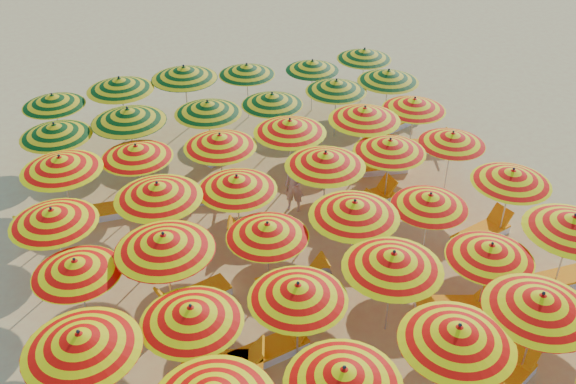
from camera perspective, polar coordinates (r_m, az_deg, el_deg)
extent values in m
plane|color=#DBBB61|center=(16.66, 0.59, -5.47)|extent=(120.00, 120.00, 0.00)
cone|color=orange|center=(11.33, 4.97, -16.00)|extent=(2.66, 2.66, 0.40)
sphere|color=black|center=(11.15, 5.03, -15.25)|extent=(0.07, 0.07, 0.07)
cylinder|color=silver|center=(12.89, 14.26, -15.03)|extent=(0.04, 0.04, 2.17)
cone|color=orange|center=(12.21, 14.89, -12.13)|extent=(2.76, 2.76, 0.41)
sphere|color=black|center=(12.04, 15.05, -11.34)|extent=(0.07, 0.07, 0.07)
cylinder|color=silver|center=(13.90, 20.74, -11.99)|extent=(0.04, 0.04, 2.18)
cone|color=orange|center=(13.27, 21.56, -9.13)|extent=(2.52, 2.52, 0.42)
sphere|color=black|center=(13.12, 21.78, -8.36)|extent=(0.07, 0.07, 0.07)
cylinder|color=silver|center=(12.95, -17.23, -15.36)|extent=(0.04, 0.04, 2.17)
cone|color=orange|center=(12.28, -17.97, -12.48)|extent=(2.47, 2.47, 0.41)
sphere|color=black|center=(12.11, -18.17, -11.71)|extent=(0.07, 0.07, 0.07)
cylinder|color=silver|center=(13.13, -8.27, -13.38)|extent=(0.04, 0.04, 2.02)
cone|color=orange|center=(12.51, -8.60, -10.67)|extent=(2.22, 2.22, 0.38)
sphere|color=black|center=(12.36, -8.69, -9.94)|extent=(0.07, 0.07, 0.07)
cylinder|color=silver|center=(13.42, 0.85, -11.57)|extent=(0.04, 0.04, 2.03)
cone|color=orange|center=(12.81, 0.89, -8.83)|extent=(2.31, 2.31, 0.39)
sphere|color=black|center=(12.66, 0.89, -8.09)|extent=(0.07, 0.07, 0.07)
cylinder|color=silver|center=(14.13, 8.99, -8.90)|extent=(0.04, 0.04, 2.15)
cone|color=orange|center=(13.52, 9.34, -6.01)|extent=(2.62, 2.62, 0.41)
sphere|color=black|center=(13.37, 9.43, -5.24)|extent=(0.07, 0.07, 0.07)
cylinder|color=silver|center=(15.09, 17.04, -7.50)|extent=(0.04, 0.04, 1.93)
cone|color=orange|center=(14.56, 17.58, -5.03)|extent=(2.56, 2.56, 0.37)
sphere|color=black|center=(14.44, 17.72, -4.37)|extent=(0.06, 0.06, 0.06)
cylinder|color=silver|center=(16.21, 23.25, -5.22)|extent=(0.04, 0.04, 2.16)
cone|color=orange|center=(15.67, 24.01, -2.56)|extent=(2.32, 2.32, 0.41)
sphere|color=black|center=(15.55, 24.21, -1.86)|extent=(0.07, 0.07, 0.07)
cylinder|color=silver|center=(14.77, -17.77, -8.78)|extent=(0.04, 0.04, 1.91)
cone|color=orange|center=(14.24, -18.34, -6.32)|extent=(2.09, 2.09, 0.36)
sphere|color=black|center=(14.11, -18.49, -5.67)|extent=(0.06, 0.06, 0.06)
cylinder|color=silver|center=(14.58, -10.56, -7.33)|extent=(0.04, 0.04, 2.20)
cone|color=orange|center=(13.98, -10.96, -4.40)|extent=(2.90, 2.90, 0.42)
sphere|color=black|center=(13.83, -11.07, -3.62)|extent=(0.07, 0.07, 0.07)
cylinder|color=silver|center=(15.03, -1.79, -5.89)|extent=(0.04, 0.04, 1.91)
cone|color=orange|center=(14.51, -1.84, -3.38)|extent=(2.47, 2.47, 0.36)
sphere|color=black|center=(14.38, -1.86, -2.72)|extent=(0.06, 0.06, 0.06)
cylinder|color=silver|center=(15.44, 5.74, -4.27)|extent=(0.04, 0.04, 2.14)
cone|color=orange|center=(14.89, 5.94, -1.48)|extent=(2.81, 2.81, 0.41)
sphere|color=black|center=(14.75, 5.99, -0.74)|extent=(0.07, 0.07, 0.07)
cylinder|color=silver|center=(16.33, 12.16, -3.10)|extent=(0.04, 0.04, 1.89)
cone|color=orange|center=(15.86, 12.51, -0.73)|extent=(2.43, 2.43, 0.36)
sphere|color=black|center=(15.74, 12.61, -0.11)|extent=(0.06, 0.06, 0.06)
cylinder|color=silver|center=(17.57, 18.77, -1.08)|extent=(0.04, 0.04, 2.03)
cone|color=orange|center=(17.11, 19.30, 1.33)|extent=(2.55, 2.55, 0.39)
sphere|color=black|center=(17.00, 19.44, 1.96)|extent=(0.07, 0.07, 0.07)
cylinder|color=silver|center=(16.20, -19.59, -4.55)|extent=(0.04, 0.04, 2.04)
cone|color=orange|center=(15.69, -20.20, -2.02)|extent=(2.15, 2.15, 0.39)
sphere|color=black|center=(15.57, -20.36, -1.35)|extent=(0.07, 0.07, 0.07)
cylinder|color=silver|center=(16.23, -11.14, -2.62)|extent=(0.04, 0.04, 2.16)
cone|color=orange|center=(15.70, -11.51, 0.11)|extent=(2.71, 2.71, 0.41)
sphere|color=black|center=(15.57, -11.60, 0.83)|extent=(0.07, 0.07, 0.07)
cylinder|color=silver|center=(16.45, -4.43, -1.73)|extent=(0.04, 0.04, 2.02)
cone|color=orange|center=(15.95, -4.57, 0.82)|extent=(2.53, 2.53, 0.39)
sphere|color=black|center=(15.83, -4.60, 1.49)|extent=(0.07, 0.07, 0.07)
cylinder|color=silver|center=(17.18, 3.24, 0.28)|extent=(0.04, 0.04, 2.13)
cone|color=orange|center=(16.68, 3.34, 2.92)|extent=(2.35, 2.35, 0.41)
sphere|color=black|center=(16.56, 3.37, 3.61)|extent=(0.07, 0.07, 0.07)
cylinder|color=silver|center=(18.15, 8.80, 1.70)|extent=(0.04, 0.04, 2.01)
cone|color=orange|center=(17.70, 9.05, 4.08)|extent=(2.52, 2.52, 0.38)
sphere|color=black|center=(17.60, 9.11, 4.70)|extent=(0.07, 0.07, 0.07)
cylinder|color=silver|center=(19.06, 14.07, 2.50)|extent=(0.04, 0.04, 1.90)
cone|color=orange|center=(18.65, 14.41, 4.65)|extent=(2.41, 2.41, 0.36)
sphere|color=black|center=(18.56, 14.50, 5.21)|extent=(0.06, 0.06, 0.06)
cylinder|color=silver|center=(18.00, -19.03, -0.06)|extent=(0.04, 0.04, 2.11)
cone|color=orange|center=(17.53, -19.57, 2.42)|extent=(2.44, 2.44, 0.40)
sphere|color=black|center=(17.42, -19.72, 3.07)|extent=(0.07, 0.07, 0.07)
cylinder|color=silver|center=(18.23, -12.99, 1.24)|extent=(0.04, 0.04, 1.96)
cone|color=orange|center=(17.80, -13.34, 3.54)|extent=(2.46, 2.46, 0.37)
sphere|color=black|center=(17.69, -13.43, 4.14)|extent=(0.07, 0.07, 0.07)
cylinder|color=silver|center=(18.24, -5.92, 2.16)|extent=(0.04, 0.04, 2.03)
cone|color=orange|center=(17.79, -6.08, 4.57)|extent=(2.11, 2.11, 0.39)
sphere|color=black|center=(17.69, -6.12, 5.19)|extent=(0.07, 0.07, 0.07)
cylinder|color=silver|center=(18.74, 0.16, 3.42)|extent=(0.04, 0.04, 2.10)
cone|color=orange|center=(18.29, 0.17, 5.87)|extent=(2.65, 2.65, 0.40)
sphere|color=black|center=(18.18, 0.17, 6.51)|extent=(0.07, 0.07, 0.07)
cylinder|color=silver|center=(19.48, 6.65, 4.51)|extent=(0.04, 0.04, 2.13)
cone|color=orange|center=(19.05, 6.83, 6.93)|extent=(2.82, 2.82, 0.41)
sphere|color=black|center=(18.94, 6.88, 7.56)|extent=(0.07, 0.07, 0.07)
cylinder|color=silver|center=(20.58, 10.91, 5.56)|extent=(0.04, 0.04, 1.97)
cone|color=orange|center=(20.20, 11.17, 7.69)|extent=(2.52, 2.52, 0.38)
sphere|color=black|center=(20.10, 11.23, 8.24)|extent=(0.07, 0.07, 0.07)
cylinder|color=silver|center=(19.79, -19.52, 2.97)|extent=(0.04, 0.04, 2.03)
cone|color=#696704|center=(19.38, -20.01, 5.19)|extent=(2.33, 2.33, 0.39)
sphere|color=black|center=(19.28, -20.14, 5.77)|extent=(0.07, 0.07, 0.07)
cylinder|color=silver|center=(19.71, -13.65, 4.20)|extent=(0.04, 0.04, 2.19)
cone|color=#696704|center=(19.27, -14.03, 6.64)|extent=(2.30, 2.30, 0.42)
sphere|color=black|center=(19.16, -14.13, 7.28)|extent=(0.07, 0.07, 0.07)
cylinder|color=silver|center=(20.01, -6.97, 5.20)|extent=(0.04, 0.04, 2.05)
cone|color=#696704|center=(19.60, -7.15, 7.47)|extent=(2.72, 2.72, 0.39)
sphere|color=black|center=(19.50, -7.20, 8.06)|extent=(0.07, 0.07, 0.07)
cylinder|color=silver|center=(20.56, -1.38, 6.14)|extent=(0.04, 0.04, 1.95)
cone|color=#696704|center=(20.18, -1.42, 8.26)|extent=(2.53, 2.53, 0.37)
sphere|color=black|center=(20.09, -1.43, 8.81)|extent=(0.07, 0.07, 0.07)
cylinder|color=silver|center=(21.38, 4.22, 7.29)|extent=(0.04, 0.04, 2.01)
cone|color=#696704|center=(21.00, 4.31, 9.41)|extent=(2.45, 2.45, 0.38)
sphere|color=black|center=(20.91, 4.34, 9.95)|extent=(0.07, 0.07, 0.07)
cylinder|color=silver|center=(22.16, 8.72, 8.07)|extent=(0.04, 0.04, 2.05)
cone|color=#696704|center=(21.79, 8.92, 10.17)|extent=(2.20, 2.20, 0.39)
sphere|color=black|center=(21.70, 8.97, 10.71)|extent=(0.07, 0.07, 0.07)
cylinder|color=silver|center=(21.78, -19.74, 5.70)|extent=(0.04, 0.04, 1.94)
cone|color=#696704|center=(21.42, -20.17, 7.67)|extent=(2.10, 2.10, 0.37)
sphere|color=black|center=(21.33, -20.28, 8.18)|extent=(0.06, 0.06, 0.06)
cylinder|color=silver|center=(21.83, -14.38, 7.07)|extent=(0.04, 0.04, 2.15)
cone|color=#696704|center=(21.44, -14.74, 9.28)|extent=(2.20, 2.20, 0.41)
sphere|color=black|center=(21.34, -14.83, 9.85)|extent=(0.07, 0.07, 0.07)
cylinder|color=silver|center=(22.12, -9.00, 8.19)|extent=(0.04, 0.04, 2.20)
cone|color=#696704|center=(21.72, -9.23, 10.45)|extent=(2.91, 2.91, 0.42)
sphere|color=black|center=(21.63, -9.28, 11.03)|extent=(0.07, 0.07, 0.07)
cylinder|color=silver|center=(22.66, -3.61, 8.86)|extent=(0.04, 0.04, 1.95)
cone|color=#696704|center=(22.32, -3.69, 10.82)|extent=(2.46, 2.46, 0.37)
sphere|color=black|center=(22.23, -3.71, 11.32)|extent=(0.06, 0.06, 0.06)
cylinder|color=silver|center=(23.12, 2.14, 9.34)|extent=(0.04, 0.04, 1.87)
cone|color=#696704|center=(22.79, 2.18, 11.19)|extent=(2.44, 2.44, 0.36)
sphere|color=black|center=(22.71, 2.19, 11.67)|extent=(0.06, 0.06, 0.06)
cylinder|color=silver|center=(23.97, 6.67, 10.20)|extent=(0.04, 0.04, 1.97)
cone|color=#696704|center=(23.64, 6.80, 12.09)|extent=(2.46, 2.46, 0.38)
sphere|color=black|center=(23.56, 6.84, 12.58)|extent=(0.07, 0.07, 0.07)
cube|color=white|center=(14.24, 18.54, -15.90)|extent=(1.79, 1.21, 0.20)
cube|color=#FF960B|center=(14.15, 18.64, -15.56)|extent=(1.79, 1.21, 0.06)
cube|color=#FF960B|center=(14.45, 20.24, -13.37)|extent=(0.57, 0.68, 0.48)
cube|color=white|center=(13.95, -5.80, -15.06)|extent=(1.80, 1.11, 0.20)
cube|color=#FF960B|center=(13.85, -5.83, -14.71)|extent=(1.80, 1.11, 0.06)
cube|color=#FF960B|center=(13.64, -2.87, -14.13)|extent=(0.53, 0.67, 0.48)
cube|color=white|center=(14.12, -1.70, -14.03)|extent=(1.77, 0.86, 0.20)
cube|color=#FF960B|center=(14.03, -1.70, -13.68)|extent=(1.77, 0.86, 0.06)
cube|color=#FF960B|center=(14.10, 0.84, -12.03)|extent=(0.46, 0.63, 0.48)
cube|color=white|center=(15.49, 14.42, -10.00)|extent=(1.80, 1.12, 0.20)
cube|color=#FF960B|center=(15.41, 14.49, -9.66)|extent=(1.80, 1.12, 0.06)
cube|color=#FF960B|center=(15.45, 17.15, -8.93)|extent=(0.54, 0.67, 0.48)
cube|color=white|center=(17.19, 23.66, -7.07)|extent=(1.72, 0.65, 0.20)
cube|color=#FF960B|center=(17.11, 23.76, -6.74)|extent=(1.72, 0.65, 0.06)
cube|color=white|center=(15.42, -8.26, -9.34)|extent=(1.79, 0.99, 0.20)
cube|color=#FF960B|center=(15.33, -8.30, -8.99)|extent=(1.79, 0.99, 0.06)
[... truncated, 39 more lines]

